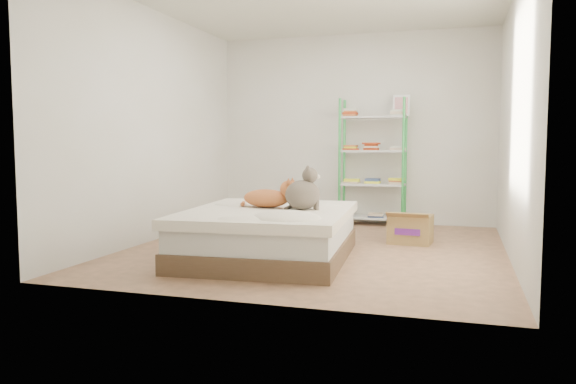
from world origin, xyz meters
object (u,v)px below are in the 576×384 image
at_px(bed, 269,234).
at_px(orange_cat, 266,196).
at_px(white_bin, 301,211).
at_px(shelf_unit, 373,162).
at_px(grey_cat, 303,188).
at_px(cardboard_box, 410,229).

height_order(bed, orange_cat, orange_cat).
relative_size(orange_cat, white_bin, 1.45).
xyz_separation_m(bed, orange_cat, (-0.07, 0.14, 0.35)).
bearing_deg(shelf_unit, white_bin, -162.06).
distance_m(grey_cat, white_bin, 2.30).
bearing_deg(cardboard_box, shelf_unit, 121.19).
relative_size(orange_cat, shelf_unit, 0.32).
distance_m(bed, shelf_unit, 2.66).
bearing_deg(white_bin, orange_cat, -83.86).
relative_size(orange_cat, grey_cat, 1.38).
distance_m(grey_cat, shelf_unit, 2.48).
xyz_separation_m(orange_cat, cardboard_box, (1.30, 1.10, -0.43)).
xyz_separation_m(grey_cat, shelf_unit, (0.30, 2.45, 0.18)).
xyz_separation_m(orange_cat, shelf_unit, (0.69, 2.38, 0.27)).
relative_size(grey_cat, shelf_unit, 0.23).
xyz_separation_m(cardboard_box, white_bin, (-1.53, 0.98, 0.03)).
relative_size(bed, grey_cat, 4.84).
bearing_deg(orange_cat, grey_cat, -4.23).
bearing_deg(grey_cat, white_bin, -7.52).
distance_m(cardboard_box, white_bin, 1.82).
bearing_deg(cardboard_box, grey_cat, -122.18).
bearing_deg(white_bin, cardboard_box, -32.70).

